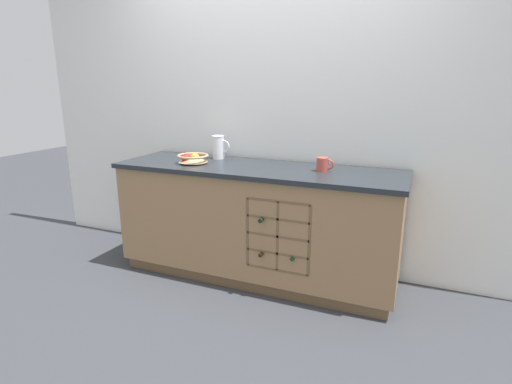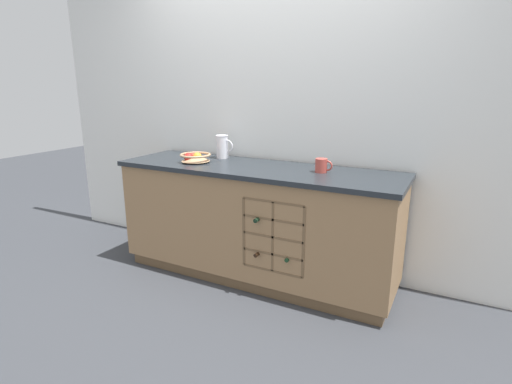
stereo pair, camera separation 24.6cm
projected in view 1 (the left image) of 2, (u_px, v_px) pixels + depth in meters
The scene contains 6 objects.
ground_plane at pixel (256, 275), 3.18m from camera, with size 14.00×14.00×0.00m, color #383A3F.
back_wall at pixel (274, 110), 3.18m from camera, with size 4.52×0.06×2.55m, color white.
kitchen_island at pixel (256, 222), 3.06m from camera, with size 2.16×0.66×0.88m.
fruit_bowl at pixel (192, 158), 3.07m from camera, with size 0.24×0.24×0.08m.
white_pitcher at pixel (219, 147), 3.25m from camera, with size 0.15×0.10×0.19m.
ceramic_mug at pixel (323, 164), 2.79m from camera, with size 0.12×0.08×0.10m.
Camera 1 is at (1.12, -2.67, 1.47)m, focal length 28.00 mm.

